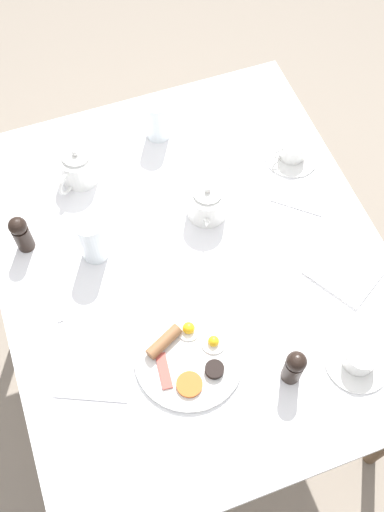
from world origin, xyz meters
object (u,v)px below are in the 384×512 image
pepper_grinder (294,367)px  fork_spare (90,397)px  teacup_with_saucer_left (360,359)px  knife_by_plate (48,289)px  teapot_far (78,167)px  spoon_for_tea (296,206)px  water_glass_short (157,119)px  fork_by_plate (214,145)px  teapot_near (207,202)px  water_glass_tall (92,239)px  napkin_folded (343,272)px  breakfast_plate (188,356)px  salt_grinder (21,233)px  teacup_with_saucer_right (292,151)px

pepper_grinder → fork_spare: bearing=-13.5°
teacup_with_saucer_left → knife_by_plate: bearing=-34.1°
teapot_far → spoon_for_tea: size_ratio=1.20×
water_glass_short → spoon_for_tea: bearing=126.4°
teapot_far → spoon_for_tea: 0.61m
teapot_far → spoon_for_tea: bearing=-73.9°
teacup_with_saucer_left → fork_spare: size_ratio=0.94×
teapot_far → fork_by_plate: bearing=-47.6°
teapot_near → knife_by_plate: teapot_near is taller
teacup_with_saucer_left → knife_by_plate: size_ratio=0.79×
water_glass_tall → water_glass_short: bearing=-130.6°
napkin_folded → breakfast_plate: bearing=9.9°
knife_by_plate → fork_by_plate: bearing=-152.4°
teacup_with_saucer_left → teapot_far: bearing=-57.5°
teapot_far → fork_by_plate: 0.40m
teacup_with_saucer_left → napkin_folded: (-0.08, -0.23, -0.02)m
breakfast_plate → teapot_far: (0.11, -0.61, 0.04)m
teapot_near → fork_by_plate: bearing=176.8°
water_glass_tall → napkin_folded: size_ratio=0.69×
pepper_grinder → water_glass_short: bearing=-85.6°
pepper_grinder → teapot_far: bearing=-66.5°
water_glass_short → napkin_folded: water_glass_short is taller
salt_grinder → fork_by_plate: bearing=-165.7°
teacup_with_saucer_right → fork_by_plate: size_ratio=0.82×
teacup_with_saucer_left → knife_by_plate: (0.65, -0.44, -0.02)m
salt_grinder → water_glass_short: bearing=-151.4°
water_glass_short → fork_by_plate: 0.18m
teapot_near → water_glass_tall: bearing=-63.7°
teapot_near → breakfast_plate: bearing=-4.5°
teacup_with_saucer_right → water_glass_tall: size_ratio=1.08×
teapot_near → water_glass_short: bearing=-150.7°
breakfast_plate → knife_by_plate: bearing=-46.8°
salt_grinder → napkin_folded: (-0.75, 0.36, -0.06)m
knife_by_plate → pepper_grinder: bearing=139.4°
teapot_near → spoon_for_tea: 0.25m
fork_by_plate → fork_spare: same height
water_glass_short → fork_spare: water_glass_short is taller
salt_grinder → spoon_for_tea: bearing=169.9°
teapot_far → water_glass_short: size_ratio=1.14×
breakfast_plate → spoon_for_tea: bearing=-144.0°
teacup_with_saucer_right → knife_by_plate: (0.76, 0.18, -0.02)m
fork_spare → fork_by_plate: bearing=-131.7°
teapot_far → pepper_grinder: pepper_grinder is taller
fork_spare → water_glass_tall: bearing=-107.4°
knife_by_plate → fork_spare: bearing=95.2°
pepper_grinder → fork_by_plate: pepper_grinder is taller
salt_grinder → spoon_for_tea: size_ratio=1.01×
fork_spare → knife_by_plate: bearing=-84.8°
teapot_far → teacup_with_saucer_right: teapot_far is taller
water_glass_tall → knife_by_plate: (0.14, 0.06, -0.07)m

